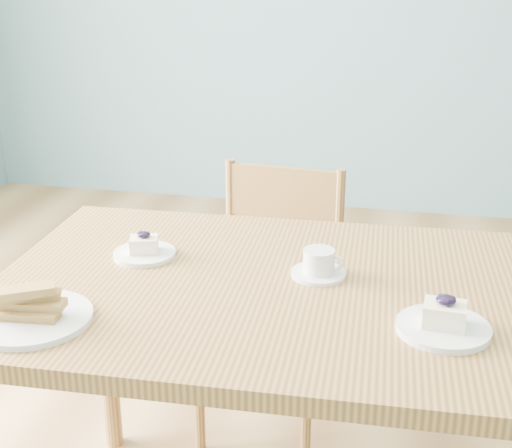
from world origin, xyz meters
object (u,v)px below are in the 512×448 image
dining_chair (271,305)px  coffee_cup (319,265)px  cheesecake_plate_far (144,250)px  biscotti_plate (31,311)px  dining_table (318,319)px  cheesecake_plate_near (444,322)px

dining_chair → coffee_cup: 0.61m
cheesecake_plate_far → biscotti_plate: bearing=-106.1°
biscotti_plate → dining_table: bearing=26.9°
cheesecake_plate_far → dining_chair: bearing=63.6°
dining_table → cheesecake_plate_far: cheesecake_plate_far is taller
coffee_cup → biscotti_plate: (-0.51, -0.32, -0.00)m
dining_chair → cheesecake_plate_near: bearing=-49.6°
cheesecake_plate_near → biscotti_plate: size_ratio=0.77×
dining_chair → biscotti_plate: dining_chair is taller
dining_chair → cheesecake_plate_far: bearing=-110.7°
dining_chair → coffee_cup: bearing=-61.4°
cheesecake_plate_far → coffee_cup: 0.41m
biscotti_plate → dining_chair: bearing=68.0°
biscotti_plate → coffee_cup: bearing=32.4°
cheesecake_plate_far → dining_table: bearing=-10.9°
dining_table → cheesecake_plate_far: 0.44m
biscotti_plate → cheesecake_plate_near: bearing=9.4°
dining_chair → cheesecake_plate_far: 0.60m
dining_table → cheesecake_plate_far: (-0.42, 0.08, 0.09)m
dining_table → biscotti_plate: size_ratio=6.20×
dining_table → dining_chair: size_ratio=1.72×
cheesecake_plate_near → dining_table: bearing=151.5°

